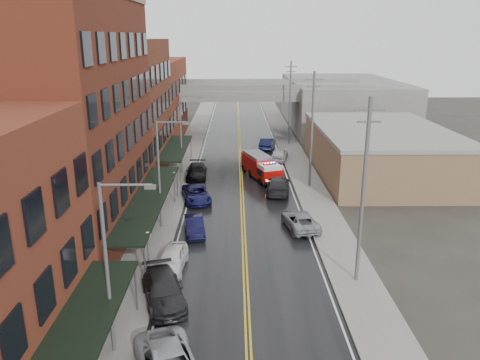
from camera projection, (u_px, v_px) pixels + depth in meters
name	position (u px, v px, depth m)	size (l,w,h in m)	color
road	(242.00, 203.00, 44.75)	(11.00, 160.00, 0.02)	black
sidewalk_left	(166.00, 203.00, 44.66)	(3.00, 160.00, 0.15)	slate
sidewalk_right	(318.00, 202.00, 44.80)	(3.00, 160.00, 0.15)	slate
curb_left	(183.00, 203.00, 44.67)	(0.30, 160.00, 0.15)	gray
curb_right	(301.00, 202.00, 44.79)	(0.30, 160.00, 0.15)	gray
brick_building_b	(68.00, 123.00, 35.27)	(9.00, 20.00, 18.00)	#552516
brick_building_c	(123.00, 109.00, 52.44)	(9.00, 15.00, 15.00)	brown
brick_building_far	(150.00, 101.00, 69.60)	(9.00, 20.00, 12.00)	brown
tan_building	(380.00, 152.00, 53.73)	(14.00, 22.00, 5.00)	#8F6C4D
right_far_block	(341.00, 103.00, 81.97)	(18.00, 30.00, 8.00)	slate
awning_0	(67.00, 354.00, 18.95)	(2.60, 16.00, 3.09)	black
awning_1	(149.00, 198.00, 37.11)	(2.60, 18.00, 3.09)	black
awning_2	(176.00, 148.00, 53.83)	(2.60, 13.00, 3.09)	black
globe_lamp_1	(148.00, 243.00, 30.63)	(0.44, 0.44, 3.12)	#59595B
globe_lamp_2	(174.00, 180.00, 44.01)	(0.44, 0.44, 3.12)	#59595B
street_lamp_0	(111.00, 260.00, 22.14)	(2.64, 0.22, 9.00)	#59595B
street_lamp_1	(162.00, 168.00, 37.42)	(2.64, 0.22, 9.00)	#59595B
street_lamp_2	(183.00, 130.00, 52.71)	(2.64, 0.22, 9.00)	#59595B
utility_pole_0	(363.00, 190.00, 28.63)	(1.80, 0.24, 12.00)	#59595B
utility_pole_1	(312.00, 128.00, 47.74)	(1.80, 0.24, 12.00)	#59595B
utility_pole_2	(290.00, 102.00, 66.85)	(1.80, 0.24, 12.00)	#59595B
overpass	(239.00, 98.00, 73.56)	(40.00, 10.00, 7.50)	slate
fire_truck	(261.00, 166.00, 52.18)	(4.50, 7.33, 2.55)	#AE0C08
parked_car_left_3	(163.00, 290.00, 27.94)	(2.19, 5.39, 1.56)	black
parked_car_left_4	(172.00, 259.00, 31.87)	(1.80, 4.47, 1.52)	white
parked_car_left_5	(194.00, 226.00, 37.63)	(1.45, 4.15, 1.37)	black
parked_car_left_6	(196.00, 194.00, 45.08)	(2.41, 5.22, 1.45)	#131449
parked_car_left_7	(197.00, 172.00, 52.30)	(2.20, 5.41, 1.57)	black
parked_car_right_0	(300.00, 221.00, 38.67)	(2.30, 5.00, 1.39)	gray
parked_car_right_1	(278.00, 185.00, 47.53)	(2.32, 5.70, 1.65)	#242426
parked_car_right_2	(279.00, 154.00, 59.75)	(1.92, 4.77, 1.63)	#B5B5B5
parked_car_right_3	(267.00, 144.00, 65.76)	(1.73, 4.95, 1.63)	black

